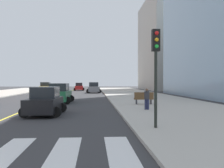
{
  "coord_description": "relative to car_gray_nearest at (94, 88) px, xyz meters",
  "views": [
    {
      "loc": [
        5.45,
        -4.4,
        2.29
      ],
      "look_at": [
        7.45,
        24.21,
        1.98
      ],
      "focal_mm": 41.03,
      "sensor_mm": 36.0,
      "label": 1
    }
  ],
  "objects": [
    {
      "name": "car_gray_nearest",
      "position": [
        0.0,
        0.0,
        0.0
      ],
      "size": [
        2.99,
        4.72,
        2.09
      ],
      "rotation": [
        0.0,
        0.0,
        3.16
      ],
      "color": "slate",
      "rests_on": "ground"
    },
    {
      "name": "lane_divider_paint",
      "position": [
        -5.36,
        -6.11,
        -0.97
      ],
      "size": [
        0.16,
        80.0,
        0.01
      ],
      "primitive_type": "cube",
      "color": "yellow",
      "rests_on": "ground"
    },
    {
      "name": "park_bench",
      "position": [
        4.7,
        -27.0,
        -0.29
      ],
      "size": [
        1.81,
        0.6,
        1.12
      ],
      "rotation": [
        0.0,
        0.0,
        1.55
      ],
      "color": "brown",
      "rests_on": "sidewalk_kerb_east"
    },
    {
      "name": "car_green_fifth",
      "position": [
        -3.6,
        -23.28,
        -0.01
      ],
      "size": [
        3.01,
        4.7,
        2.07
      ],
      "rotation": [
        0.0,
        0.0,
        3.1
      ],
      "color": "#236B42",
      "rests_on": "ground"
    },
    {
      "name": "car_red_third",
      "position": [
        -3.64,
        13.24,
        -0.08
      ],
      "size": [
        2.8,
        4.37,
        1.92
      ],
      "rotation": [
        0.0,
        0.0,
        3.18
      ],
      "color": "red",
      "rests_on": "ground"
    },
    {
      "name": "parking_garage_concrete",
      "position": [
        22.85,
        17.18,
        11.05
      ],
      "size": [
        18.0,
        24.0,
        24.05
      ],
      "primitive_type": "cube",
      "color": "#B2ADA3",
      "rests_on": "ground"
    },
    {
      "name": "sidewalk_kerb_east",
      "position": [
        6.84,
        -26.11,
        -0.9
      ],
      "size": [
        10.0,
        120.0,
        0.15
      ],
      "primitive_type": "cube",
      "color": "#B2ADA3",
      "rests_on": "ground"
    },
    {
      "name": "pedestrian_waiting_east",
      "position": [
        4.06,
        -31.46,
        0.05
      ],
      "size": [
        0.39,
        0.39,
        1.59
      ],
      "rotation": [
        0.0,
        0.0,
        3.04
      ],
      "color": "#232847",
      "rests_on": "sidewalk_kerb_east"
    },
    {
      "name": "traffic_light_near_corner",
      "position": [
        2.92,
        -38.94,
        2.36
      ],
      "size": [
        0.36,
        0.41,
        4.52
      ],
      "rotation": [
        0.0,
        0.0,
        3.14
      ],
      "color": "black",
      "rests_on": "sidewalk_kerb_east"
    },
    {
      "name": "car_black_sixth",
      "position": [
        -3.26,
        -32.83,
        -0.09
      ],
      "size": [
        2.72,
        4.3,
        1.9
      ],
      "rotation": [
        0.0,
        0.0,
        3.12
      ],
      "color": "black",
      "rests_on": "ground"
    },
    {
      "name": "car_yellow_second",
      "position": [
        -10.32,
        5.3,
        0.0
      ],
      "size": [
        3.0,
        4.73,
        2.09
      ],
      "rotation": [
        0.0,
        0.0,
        0.03
      ],
      "color": "gold",
      "rests_on": "ground"
    }
  ]
}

